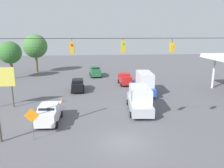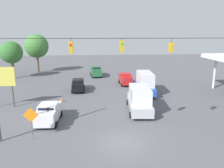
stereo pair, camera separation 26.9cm
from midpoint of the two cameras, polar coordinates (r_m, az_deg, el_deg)
The scene contains 16 objects.
ground_plane at distance 18.70m, azimuth 2.70°, elevation -15.06°, with size 140.00×140.00×0.00m, color #56565B.
overhead_signal_span at distance 17.84m, azimuth 2.20°, elevation 2.55°, with size 20.54×0.38×8.94m.
box_truck_silver_crossing_near at distance 25.18m, azimuth 6.92°, elevation -3.95°, with size 2.93×6.79×2.89m.
sedan_red_oncoming_deep at distance 37.68m, azimuth 3.16°, elevation 1.38°, with size 2.11×4.06×1.99m.
sedan_black_withflow_far at distance 34.08m, azimuth -9.19°, elevation -0.21°, with size 2.08×4.39×1.83m.
sedan_white_parked_shoulder at distance 23.01m, azimuth -16.44°, elevation -7.27°, with size 2.23×4.43×1.90m.
box_truck_blue_oncoming_far at distance 32.68m, azimuth 8.21°, elevation 0.30°, with size 2.67×7.26×3.17m.
sedan_green_withflow_deep at distance 44.90m, azimuth -4.58°, elevation 3.35°, with size 2.44×4.72×2.01m.
traffic_cone_nearest at distance 22.28m, azimuth -15.75°, elevation -9.72°, with size 0.34×0.34×0.69m, color orange.
traffic_cone_second at distance 24.80m, azimuth -14.52°, elevation -7.22°, with size 0.34×0.34×0.69m, color orange.
traffic_cone_third at distance 26.80m, azimuth -13.90°, elevation -5.61°, with size 0.34×0.34×0.69m, color orange.
traffic_cone_fourth at distance 29.29m, azimuth -13.31°, elevation -3.93°, with size 0.34×0.34×0.69m, color orange.
roadside_billboard at distance 28.92m, azimuth -27.08°, elevation 0.99°, with size 3.01×0.16×4.89m.
work_zone_sign at distance 19.50m, azimuth -20.58°, elevation -8.28°, with size 1.27×0.06×2.84m.
tree_horizon_left at distance 46.54m, azimuth -25.25°, elevation 7.41°, with size 4.25×4.25×7.19m.
tree_horizon_right at distance 51.43m, azimuth -19.55°, elevation 9.29°, with size 5.17×5.17×8.45m.
Camera 1 is at (2.48, 16.24, 8.94)m, focal length 35.00 mm.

